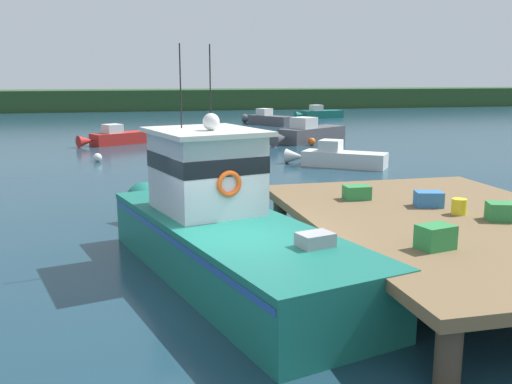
{
  "coord_description": "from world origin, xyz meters",
  "views": [
    {
      "loc": [
        -1.93,
        -10.36,
        4.14
      ],
      "look_at": [
        1.2,
        2.7,
        1.4
      ],
      "focal_mm": 40.39,
      "sensor_mm": 36.0,
      "label": 1
    }
  ],
  "objects_px": {
    "bait_bucket": "(459,207)",
    "mooring_buoy_channel_marker": "(312,142)",
    "mooring_buoy_spare_mooring": "(97,157)",
    "crate_single_by_cleat": "(357,192)",
    "crate_stack_near_edge": "(429,199)",
    "moored_boat_near_channel": "(308,134)",
    "moored_boat_far_left": "(267,119)",
    "moored_boat_off_the_point": "(118,137)",
    "moored_boat_mid_harbor": "(319,114)",
    "crate_stack_mid_dock": "(502,212)",
    "main_fishing_boat": "(219,226)",
    "moored_boat_outer_mooring": "(337,157)",
    "crate_single_far": "(436,237)"
  },
  "relations": [
    {
      "from": "bait_bucket",
      "to": "crate_stack_mid_dock",
      "type": "bearing_deg",
      "value": -49.5
    },
    {
      "from": "bait_bucket",
      "to": "moored_boat_near_channel",
      "type": "relative_size",
      "value": 0.06
    },
    {
      "from": "crate_single_by_cleat",
      "to": "moored_boat_far_left",
      "type": "distance_m",
      "value": 35.74
    },
    {
      "from": "moored_boat_mid_harbor",
      "to": "moored_boat_near_channel",
      "type": "distance_m",
      "value": 20.78
    },
    {
      "from": "crate_single_far",
      "to": "moored_boat_mid_harbor",
      "type": "height_order",
      "value": "crate_single_far"
    },
    {
      "from": "moored_boat_mid_harbor",
      "to": "moored_boat_near_channel",
      "type": "relative_size",
      "value": 0.88
    },
    {
      "from": "bait_bucket",
      "to": "mooring_buoy_channel_marker",
      "type": "relative_size",
      "value": 0.74
    },
    {
      "from": "crate_stack_mid_dock",
      "to": "mooring_buoy_channel_marker",
      "type": "relative_size",
      "value": 1.3
    },
    {
      "from": "main_fishing_boat",
      "to": "mooring_buoy_spare_mooring",
      "type": "height_order",
      "value": "main_fishing_boat"
    },
    {
      "from": "crate_stack_near_edge",
      "to": "crate_stack_mid_dock",
      "type": "bearing_deg",
      "value": -61.53
    },
    {
      "from": "mooring_buoy_spare_mooring",
      "to": "crate_single_by_cleat",
      "type": "bearing_deg",
      "value": -67.83
    },
    {
      "from": "bait_bucket",
      "to": "mooring_buoy_channel_marker",
      "type": "bearing_deg",
      "value": 79.16
    },
    {
      "from": "crate_single_far",
      "to": "bait_bucket",
      "type": "xyz_separation_m",
      "value": [
        1.82,
        2.13,
        -0.04
      ]
    },
    {
      "from": "moored_boat_near_channel",
      "to": "moored_boat_outer_mooring",
      "type": "xyz_separation_m",
      "value": [
        -1.79,
        -9.61,
        -0.13
      ]
    },
    {
      "from": "moored_boat_near_channel",
      "to": "moored_boat_off_the_point",
      "type": "xyz_separation_m",
      "value": [
        -11.6,
        1.63,
        -0.12
      ]
    },
    {
      "from": "crate_single_far",
      "to": "moored_boat_off_the_point",
      "type": "height_order",
      "value": "crate_single_far"
    },
    {
      "from": "moored_boat_near_channel",
      "to": "crate_single_far",
      "type": "bearing_deg",
      "value": -103.82
    },
    {
      "from": "crate_stack_mid_dock",
      "to": "mooring_buoy_spare_mooring",
      "type": "xyz_separation_m",
      "value": [
        -8.66,
        18.73,
        -1.17
      ]
    },
    {
      "from": "moored_boat_outer_mooring",
      "to": "mooring_buoy_spare_mooring",
      "type": "distance_m",
      "value": 11.54
    },
    {
      "from": "main_fishing_boat",
      "to": "moored_boat_off_the_point",
      "type": "distance_m",
      "value": 24.39
    },
    {
      "from": "crate_single_far",
      "to": "mooring_buoy_channel_marker",
      "type": "height_order",
      "value": "crate_single_far"
    },
    {
      "from": "crate_stack_near_edge",
      "to": "moored_boat_near_channel",
      "type": "height_order",
      "value": "moored_boat_near_channel"
    },
    {
      "from": "moored_boat_mid_harbor",
      "to": "crate_single_far",
      "type": "bearing_deg",
      "value": -107.22
    },
    {
      "from": "bait_bucket",
      "to": "moored_boat_near_channel",
      "type": "bearing_deg",
      "value": 79.18
    },
    {
      "from": "crate_stack_near_edge",
      "to": "moored_boat_off_the_point",
      "type": "bearing_deg",
      "value": 105.66
    },
    {
      "from": "main_fishing_boat",
      "to": "crate_single_by_cleat",
      "type": "relative_size",
      "value": 16.56
    },
    {
      "from": "crate_stack_mid_dock",
      "to": "moored_boat_off_the_point",
      "type": "distance_m",
      "value": 27.03
    },
    {
      "from": "crate_single_by_cleat",
      "to": "moored_boat_near_channel",
      "type": "distance_m",
      "value": 22.5
    },
    {
      "from": "mooring_buoy_spare_mooring",
      "to": "moored_boat_outer_mooring",
      "type": "bearing_deg",
      "value": -20.59
    },
    {
      "from": "crate_single_far",
      "to": "moored_boat_outer_mooring",
      "type": "distance_m",
      "value": 16.79
    },
    {
      "from": "moored_boat_far_left",
      "to": "mooring_buoy_channel_marker",
      "type": "height_order",
      "value": "moored_boat_far_left"
    },
    {
      "from": "crate_stack_mid_dock",
      "to": "crate_single_far",
      "type": "bearing_deg",
      "value": -148.49
    },
    {
      "from": "crate_single_by_cleat",
      "to": "bait_bucket",
      "type": "bearing_deg",
      "value": -51.95
    },
    {
      "from": "crate_stack_near_edge",
      "to": "moored_boat_far_left",
      "type": "distance_m",
      "value": 36.61
    },
    {
      "from": "moored_boat_far_left",
      "to": "moored_boat_near_channel",
      "type": "distance_m",
      "value": 13.42
    },
    {
      "from": "moored_boat_outer_mooring",
      "to": "moored_boat_far_left",
      "type": "bearing_deg",
      "value": 83.43
    },
    {
      "from": "moored_boat_mid_harbor",
      "to": "crate_stack_mid_dock",
      "type": "bearing_deg",
      "value": -104.88
    },
    {
      "from": "moored_boat_near_channel",
      "to": "crate_single_by_cleat",
      "type": "bearing_deg",
      "value": -105.56
    },
    {
      "from": "moored_boat_outer_mooring",
      "to": "mooring_buoy_spare_mooring",
      "type": "relative_size",
      "value": 10.39
    },
    {
      "from": "moored_boat_off_the_point",
      "to": "mooring_buoy_channel_marker",
      "type": "xyz_separation_m",
      "value": [
        11.29,
        -3.3,
        -0.19
      ]
    },
    {
      "from": "moored_boat_off_the_point",
      "to": "mooring_buoy_spare_mooring",
      "type": "bearing_deg",
      "value": -97.93
    },
    {
      "from": "mooring_buoy_channel_marker",
      "to": "moored_boat_off_the_point",
      "type": "bearing_deg",
      "value": 163.72
    },
    {
      "from": "main_fishing_boat",
      "to": "moored_boat_outer_mooring",
      "type": "height_order",
      "value": "main_fishing_boat"
    },
    {
      "from": "mooring_buoy_channel_marker",
      "to": "bait_bucket",
      "type": "bearing_deg",
      "value": -100.84
    },
    {
      "from": "moored_boat_far_left",
      "to": "moored_boat_off_the_point",
      "type": "height_order",
      "value": "moored_boat_far_left"
    },
    {
      "from": "moored_boat_mid_harbor",
      "to": "moored_boat_near_channel",
      "type": "bearing_deg",
      "value": -111.57
    },
    {
      "from": "main_fishing_boat",
      "to": "mooring_buoy_spare_mooring",
      "type": "bearing_deg",
      "value": 100.04
    },
    {
      "from": "crate_stack_near_edge",
      "to": "moored_boat_near_channel",
      "type": "bearing_deg",
      "value": 78.21
    },
    {
      "from": "moored_boat_mid_harbor",
      "to": "moored_boat_off_the_point",
      "type": "relative_size",
      "value": 1.1
    },
    {
      "from": "crate_single_by_cleat",
      "to": "moored_boat_near_channel",
      "type": "xyz_separation_m",
      "value": [
        6.03,
        21.66,
        -0.82
      ]
    }
  ]
}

